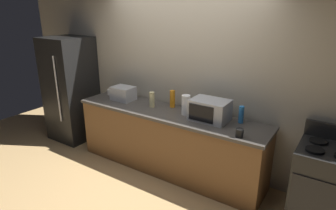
{
  "coord_description": "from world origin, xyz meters",
  "views": [
    {
      "loc": [
        2.07,
        -2.73,
        2.31
      ],
      "look_at": [
        0.0,
        0.4,
        1.0
      ],
      "focal_mm": 30.92,
      "sensor_mm": 36.0,
      "label": 1
    }
  ],
  "objects": [
    {
      "name": "ground_plane",
      "position": [
        0.0,
        0.0,
        0.0
      ],
      "size": [
        8.0,
        8.0,
        0.0
      ],
      "primitive_type": "plane",
      "color": "tan"
    },
    {
      "name": "back_wall",
      "position": [
        0.0,
        0.81,
        1.35
      ],
      "size": [
        6.4,
        0.1,
        2.7
      ],
      "primitive_type": "cube",
      "color": "#B2A893",
      "rests_on": "ground_plane"
    },
    {
      "name": "counter_run",
      "position": [
        0.0,
        0.4,
        0.45
      ],
      "size": [
        2.84,
        0.64,
        0.9
      ],
      "color": "brown",
      "rests_on": "ground_plane"
    },
    {
      "name": "refrigerator",
      "position": [
        -2.05,
        0.4,
        0.9
      ],
      "size": [
        0.72,
        0.73,
        1.8
      ],
      "color": "black",
      "rests_on": "ground_plane"
    },
    {
      "name": "stove_range",
      "position": [
        2.0,
        0.4,
        0.46
      ],
      "size": [
        0.6,
        0.61,
        1.08
      ],
      "color": "black",
      "rests_on": "ground_plane"
    },
    {
      "name": "microwave",
      "position": [
        0.61,
        0.45,
        1.04
      ],
      "size": [
        0.48,
        0.35,
        0.27
      ],
      "color": "#B7BABF",
      "rests_on": "counter_run"
    },
    {
      "name": "toaster_oven",
      "position": [
        -0.87,
        0.46,
        1.01
      ],
      "size": [
        0.34,
        0.26,
        0.21
      ],
      "primitive_type": "cube",
      "color": "#B7BABF",
      "rests_on": "counter_run"
    },
    {
      "name": "paper_towel_roll",
      "position": [
        0.25,
        0.45,
        1.04
      ],
      "size": [
        0.12,
        0.12,
        0.27
      ],
      "primitive_type": "cylinder",
      "color": "white",
      "rests_on": "counter_run"
    },
    {
      "name": "bottle_spray_cleaner",
      "position": [
        0.98,
        0.58,
        1.01
      ],
      "size": [
        0.06,
        0.06,
        0.22
      ],
      "primitive_type": "cylinder",
      "color": "#338CE5",
      "rests_on": "counter_run"
    },
    {
      "name": "bottle_hand_soap",
      "position": [
        -0.31,
        0.44,
        1.01
      ],
      "size": [
        0.08,
        0.08,
        0.22
      ],
      "primitive_type": "cylinder",
      "color": "beige",
      "rests_on": "counter_run"
    },
    {
      "name": "bottle_dish_soap",
      "position": [
        -0.06,
        0.6,
        1.02
      ],
      "size": [
        0.08,
        0.08,
        0.25
      ],
      "primitive_type": "cylinder",
      "color": "orange",
      "rests_on": "counter_run"
    },
    {
      "name": "mug_white",
      "position": [
        -1.24,
        0.54,
        0.95
      ],
      "size": [
        0.08,
        0.08,
        0.09
      ],
      "primitive_type": "cylinder",
      "color": "white",
      "rests_on": "counter_run"
    },
    {
      "name": "mug_black",
      "position": [
        1.11,
        0.17,
        0.95
      ],
      "size": [
        0.09,
        0.09,
        0.1
      ],
      "primitive_type": "cylinder",
      "color": "black",
      "rests_on": "counter_run"
    }
  ]
}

